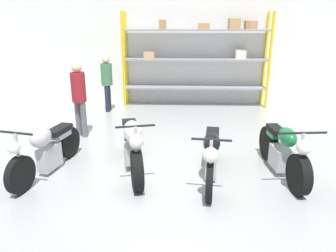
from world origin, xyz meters
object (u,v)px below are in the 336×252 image
object	(u,v)px
motorcycle_silver	(47,149)
motorcycle_black	(211,154)
person_near_rack	(79,94)
motorcycle_green	(283,151)
person_browsing	(107,79)
motorcycle_white	(132,145)
shelving_rack	(201,54)

from	to	relation	value
motorcycle_silver	motorcycle_black	bearing A→B (deg)	100.04
motorcycle_silver	person_near_rack	size ratio (longest dim) A/B	1.18
motorcycle_black	motorcycle_green	distance (m)	1.28
person_browsing	motorcycle_white	bearing A→B (deg)	110.00
motorcycle_white	person_browsing	world-z (taller)	person_browsing
motorcycle_white	motorcycle_green	size ratio (longest dim) A/B	1.07
motorcycle_silver	motorcycle_white	distance (m)	1.49
shelving_rack	person_browsing	bearing A→B (deg)	-164.27
motorcycle_black	person_near_rack	size ratio (longest dim) A/B	1.19
motorcycle_silver	person_near_rack	distance (m)	1.99
shelving_rack	motorcycle_green	bearing A→B (deg)	-76.08
motorcycle_green	person_near_rack	xyz separation A→B (m)	(-4.07, 1.83, 0.57)
person_near_rack	motorcycle_white	bearing A→B (deg)	70.16
motorcycle_white	motorcycle_black	xyz separation A→B (m)	(1.37, -0.30, -0.02)
shelving_rack	person_near_rack	bearing A→B (deg)	-134.56
shelving_rack	motorcycle_white	bearing A→B (deg)	-107.22
person_near_rack	motorcycle_black	bearing A→B (deg)	84.65
motorcycle_green	person_browsing	bearing A→B (deg)	-140.98
shelving_rack	person_browsing	world-z (taller)	shelving_rack
motorcycle_silver	motorcycle_white	size ratio (longest dim) A/B	0.95
shelving_rack	person_browsing	size ratio (longest dim) A/B	2.74
shelving_rack	motorcycle_black	distance (m)	5.10
motorcycle_white	person_near_rack	world-z (taller)	person_near_rack
motorcycle_silver	motorcycle_green	size ratio (longest dim) A/B	1.01
motorcycle_white	motorcycle_green	xyz separation A→B (m)	(2.63, -0.09, -0.05)
motorcycle_black	person_near_rack	distance (m)	3.52
motorcycle_green	person_browsing	world-z (taller)	person_browsing
motorcycle_silver	person_browsing	world-z (taller)	person_browsing
motorcycle_green	motorcycle_white	bearing A→B (deg)	-97.19
shelving_rack	person_near_rack	distance (m)	4.16
motorcycle_white	motorcycle_green	world-z (taller)	motorcycle_white
person_browsing	motorcycle_silver	bearing A→B (deg)	89.00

